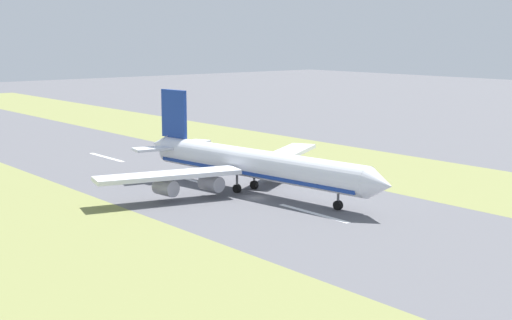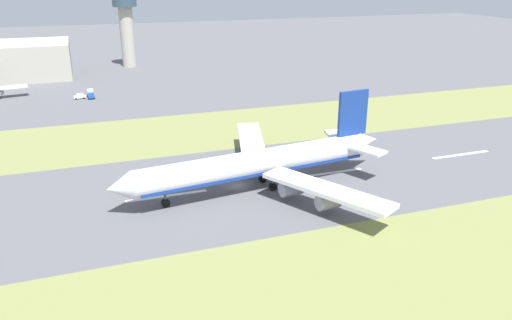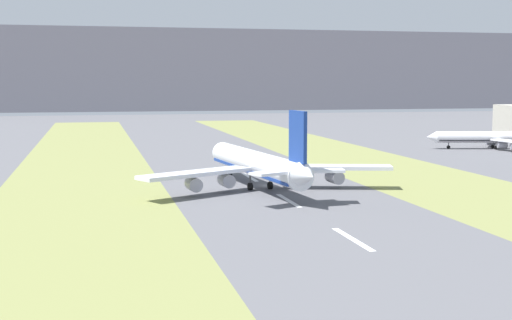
{
  "view_description": "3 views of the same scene",
  "coord_description": "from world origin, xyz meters",
  "views": [
    {
      "loc": [
        89.83,
        108.43,
        32.3
      ],
      "look_at": [
        -2.81,
        -3.46,
        7.0
      ],
      "focal_mm": 50.0,
      "sensor_mm": 36.0,
      "label": 1
    },
    {
      "loc": [
        -101.34,
        31.18,
        46.63
      ],
      "look_at": [
        -2.81,
        -3.46,
        7.0
      ],
      "focal_mm": 35.0,
      "sensor_mm": 36.0,
      "label": 2
    },
    {
      "loc": [
        -42.29,
        -174.28,
        26.37
      ],
      "look_at": [
        -2.81,
        -3.46,
        7.0
      ],
      "focal_mm": 50.0,
      "sensor_mm": 36.0,
      "label": 3
    }
  ],
  "objects": [
    {
      "name": "apron_car",
      "position": [
        100.96,
        32.9,
        1.0
      ],
      "size": [
        2.29,
        4.52,
        2.03
      ],
      "color": "white",
      "rests_on": "ground"
    },
    {
      "name": "service_truck",
      "position": [
        101.02,
        28.78,
        1.67
      ],
      "size": [
        6.09,
        2.78,
        3.1
      ],
      "color": "#1E51B2",
      "rests_on": "ground"
    },
    {
      "name": "ground_plane",
      "position": [
        0.0,
        0.0,
        0.0
      ],
      "size": [
        800.0,
        800.0,
        0.0
      ],
      "primitive_type": "plane",
      "color": "#56565B"
    },
    {
      "name": "centreline_dash_near",
      "position": [
        0.0,
        -63.46,
        0.01
      ],
      "size": [
        1.2,
        18.0,
        0.01
      ],
      "primitive_type": "cube",
      "color": "silver",
      "rests_on": "ground"
    },
    {
      "name": "grass_median_west",
      "position": [
        -45.0,
        0.0,
        0.0
      ],
      "size": [
        40.0,
        600.0,
        0.01
      ],
      "primitive_type": "cube",
      "color": "olive",
      "rests_on": "ground"
    },
    {
      "name": "grass_median_east",
      "position": [
        45.0,
        0.0,
        0.0
      ],
      "size": [
        40.0,
        600.0,
        0.01
      ],
      "primitive_type": "cube",
      "color": "olive",
      "rests_on": "ground"
    },
    {
      "name": "centreline_dash_mid",
      "position": [
        0.0,
        -23.46,
        0.01
      ],
      "size": [
        1.2,
        18.0,
        0.01
      ],
      "primitive_type": "cube",
      "color": "silver",
      "rests_on": "ground"
    },
    {
      "name": "centreline_dash_far",
      "position": [
        0.0,
        16.54,
        0.01
      ],
      "size": [
        1.2,
        18.0,
        0.01
      ],
      "primitive_type": "cube",
      "color": "silver",
      "rests_on": "ground"
    },
    {
      "name": "control_tower",
      "position": [
        166.84,
        6.79,
        23.71
      ],
      "size": [
        12.0,
        12.0,
        38.46
      ],
      "color": "#B2AD9E",
      "rests_on": "ground"
    },
    {
      "name": "airplane_main_jet",
      "position": [
        -2.58,
        -5.35,
        6.02
      ],
      "size": [
        63.66,
        67.17,
        20.2
      ],
      "color": "silver",
      "rests_on": "ground"
    }
  ]
}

